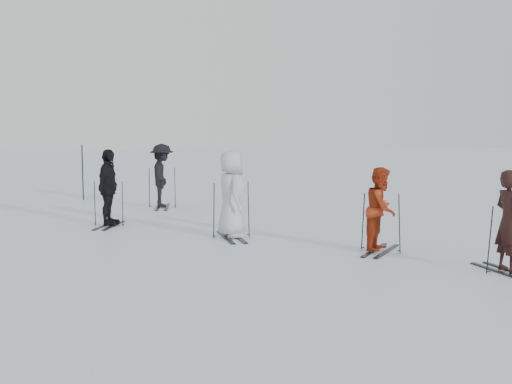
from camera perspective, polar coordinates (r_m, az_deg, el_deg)
ground at (r=14.68m, az=0.80°, el=-4.27°), size 120.00×120.00×0.00m
skier_near_dark at (r=12.08m, az=21.58°, el=-2.54°), size 0.48×0.69×1.80m
skier_red at (r=13.44m, az=11.07°, el=-1.60°), size 1.03×1.06×1.72m
skier_grey at (r=14.85m, az=-2.21°, el=-0.26°), size 0.67×1.00×2.00m
skier_uphill_left at (r=17.04m, az=-12.99°, el=0.32°), size 0.82×1.25×1.97m
skier_uphill_far at (r=20.68m, az=-8.35°, el=1.40°), size 0.90×1.38×2.01m
skis_near_dark at (r=12.12m, az=21.54°, el=-3.81°), size 1.78×1.04×1.25m
skis_red at (r=13.48m, az=11.05°, el=-2.59°), size 1.91×1.78×1.25m
skis_grey at (r=14.89m, az=-2.20°, el=-1.52°), size 1.87×1.04×1.34m
skis_uphill_left at (r=17.08m, az=-12.97°, el=-0.95°), size 1.86×1.36×1.21m
skis_uphill_far at (r=20.71m, az=-8.34°, el=0.46°), size 1.92×1.17×1.33m
piste_marker at (r=23.41m, az=-15.16°, el=1.69°), size 0.06×0.06×1.96m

